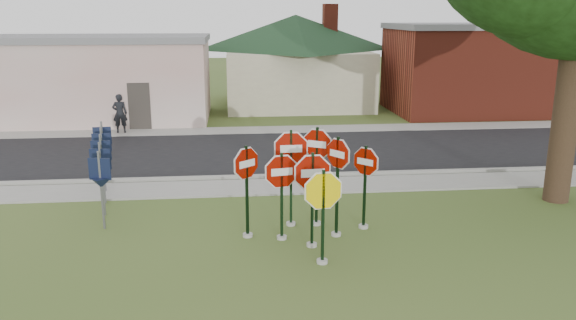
{
  "coord_description": "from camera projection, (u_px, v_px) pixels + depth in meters",
  "views": [
    {
      "loc": [
        -1.72,
        -11.07,
        5.2
      ],
      "look_at": [
        -0.42,
        2.0,
        1.79
      ],
      "focal_mm": 35.0,
      "sensor_mm": 36.0,
      "label": 1
    }
  ],
  "objects": [
    {
      "name": "sidewalk_near",
      "position": [
        290.0,
        186.0,
        17.43
      ],
      "size": [
        60.0,
        1.6,
        0.06
      ],
      "primitive_type": "cube",
      "color": "gray",
      "rests_on": "ground"
    },
    {
      "name": "stop_sign_left",
      "position": [
        282.0,
        185.0,
        13.08
      ],
      "size": [
        1.09,
        0.24,
        2.23
      ],
      "color": "#A09E96",
      "rests_on": "ground"
    },
    {
      "name": "stop_sign_center",
      "position": [
        312.0,
        187.0,
        12.63
      ],
      "size": [
        1.17,
        0.24,
        2.36
      ],
      "color": "#A09E96",
      "rests_on": "ground"
    },
    {
      "name": "stop_sign_right",
      "position": [
        338.0,
        174.0,
        13.23
      ],
      "size": [
        0.59,
        0.83,
        2.55
      ],
      "color": "#A09E96",
      "rests_on": "ground"
    },
    {
      "name": "building_brick",
      "position": [
        485.0,
        68.0,
        30.49
      ],
      "size": [
        10.2,
        6.2,
        4.75
      ],
      "color": "maroon",
      "rests_on": "ground"
    },
    {
      "name": "road",
      "position": [
        279.0,
        152.0,
        21.77
      ],
      "size": [
        60.0,
        7.0,
        0.04
      ],
      "primitive_type": "cube",
      "color": "black",
      "rests_on": "ground"
    },
    {
      "name": "stop_sign_far_right",
      "position": [
        365.0,
        177.0,
        13.78
      ],
      "size": [
        0.69,
        0.72,
        2.22
      ],
      "color": "#A09E96",
      "rests_on": "ground"
    },
    {
      "name": "stop_sign_back_right",
      "position": [
        317.0,
        163.0,
        13.92
      ],
      "size": [
        0.91,
        0.56,
        2.64
      ],
      "color": "#A09E96",
      "rests_on": "ground"
    },
    {
      "name": "pedestrian",
      "position": [
        120.0,
        113.0,
        25.01
      ],
      "size": [
        0.67,
        0.48,
        1.74
      ],
      "primitive_type": "imported",
      "rotation": [
        0.0,
        0.0,
        3.24
      ],
      "color": "black",
      "rests_on": "sidewalk_far"
    },
    {
      "name": "building_stucco",
      "position": [
        86.0,
        77.0,
        28.08
      ],
      "size": [
        12.2,
        6.2,
        4.2
      ],
      "color": "beige",
      "rests_on": "ground"
    },
    {
      "name": "stop_sign_far_left",
      "position": [
        247.0,
        180.0,
        13.2
      ],
      "size": [
        0.8,
        0.72,
        2.36
      ],
      "color": "#A09E96",
      "rests_on": "ground"
    },
    {
      "name": "ground",
      "position": [
        317.0,
        263.0,
        12.14
      ],
      "size": [
        120.0,
        120.0,
        0.0
      ],
      "primitive_type": "plane",
      "color": "#3F5821",
      "rests_on": "ground"
    },
    {
      "name": "route_sign_row",
      "position": [
        102.0,
        162.0,
        15.65
      ],
      "size": [
        1.43,
        4.63,
        2.0
      ],
      "color": "#59595E",
      "rests_on": "ground"
    },
    {
      "name": "sidewalk_far",
      "position": [
        271.0,
        130.0,
        25.9
      ],
      "size": [
        60.0,
        1.6,
        0.06
      ],
      "primitive_type": "cube",
      "color": "gray",
      "rests_on": "ground"
    },
    {
      "name": "stop_sign_back_left",
      "position": [
        291.0,
        163.0,
        13.89
      ],
      "size": [
        1.17,
        0.24,
        2.6
      ],
      "color": "#A09E96",
      "rests_on": "ground"
    },
    {
      "name": "curb",
      "position": [
        287.0,
        176.0,
        18.38
      ],
      "size": [
        60.0,
        0.2,
        0.14
      ],
      "primitive_type": "cube",
      "color": "gray",
      "rests_on": "ground"
    },
    {
      "name": "building_house",
      "position": [
        296.0,
        42.0,
        32.6
      ],
      "size": [
        11.6,
        11.6,
        6.2
      ],
      "color": "beige",
      "rests_on": "ground"
    },
    {
      "name": "stop_sign_yellow",
      "position": [
        323.0,
        205.0,
        11.79
      ],
      "size": [
        1.13,
        0.24,
        2.21
      ],
      "color": "#A09E96",
      "rests_on": "ground"
    }
  ]
}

